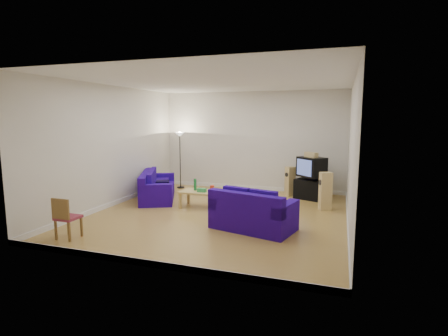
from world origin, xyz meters
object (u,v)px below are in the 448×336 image
(sofa_loveseat, at_px, (252,215))
(coffee_table, at_px, (204,193))
(tv_stand, at_px, (312,190))
(sofa_three_seat, at_px, (156,189))
(television, at_px, (311,167))

(sofa_loveseat, distance_m, coffee_table, 2.13)
(sofa_loveseat, height_order, tv_stand, sofa_loveseat)
(sofa_three_seat, distance_m, sofa_loveseat, 3.82)
(sofa_three_seat, relative_size, tv_stand, 2.37)
(sofa_loveseat, relative_size, television, 2.06)
(television, bearing_deg, tv_stand, 64.90)
(sofa_three_seat, distance_m, tv_stand, 4.55)
(sofa_three_seat, distance_m, television, 4.56)
(sofa_three_seat, relative_size, coffee_table, 1.80)
(coffee_table, relative_size, tv_stand, 1.32)
(sofa_three_seat, bearing_deg, coffee_table, 48.90)
(television, bearing_deg, sofa_three_seat, -118.28)
(sofa_three_seat, height_order, tv_stand, sofa_three_seat)
(coffee_table, bearing_deg, tv_stand, 36.33)
(sofa_three_seat, xyz_separation_m, television, (4.28, 1.42, 0.66))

